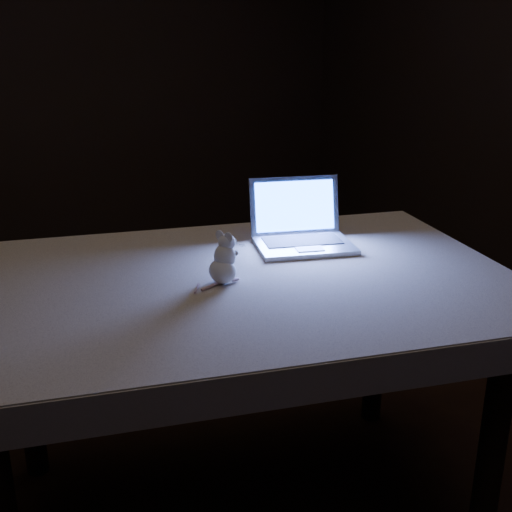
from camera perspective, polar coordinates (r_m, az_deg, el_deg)
back_wall at (r=4.09m, az=-20.47°, el=14.99°), size 4.50×0.04×2.60m
table at (r=2.09m, az=-1.67°, el=-12.83°), size 1.79×1.43×0.83m
tablecloth at (r=1.99m, az=-1.13°, el=-2.40°), size 1.79×1.32×0.10m
laptop at (r=2.13m, az=4.39°, el=3.47°), size 0.40×0.38×0.22m
plush_mouse at (r=1.84m, az=-3.01°, el=-0.19°), size 0.12×0.12×0.15m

